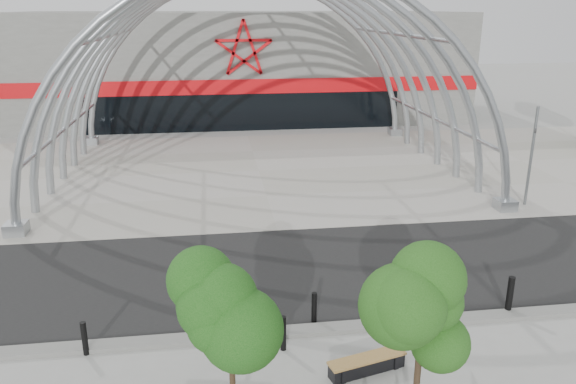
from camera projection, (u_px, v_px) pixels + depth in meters
name	position (u px, v px, depth m)	size (l,w,h in m)	color
ground	(308.00, 327.00, 15.40)	(140.00, 140.00, 0.00)	#9B9B95
road	(290.00, 270.00, 18.69)	(140.00, 7.00, 0.02)	black
forecourt	(259.00, 171.00, 29.97)	(60.00, 17.00, 0.04)	#AAA599
kerb	(310.00, 330.00, 15.15)	(60.00, 0.50, 0.12)	slate
arena_building	(238.00, 63.00, 45.61)	(34.00, 15.24, 8.00)	slate
vault_canopy	(259.00, 171.00, 29.97)	(20.80, 15.80, 20.36)	#9A9FA4
signal_pole	(531.00, 155.00, 24.13)	(0.12, 0.62, 4.40)	slate
street_tree_0	(230.00, 306.00, 11.03)	(1.69, 1.69, 3.85)	black
street_tree_1	(422.00, 318.00, 10.61)	(1.62, 1.62, 3.83)	black
bench_1	(367.00, 365.00, 13.45)	(2.01, 0.91, 0.41)	black
bollard_0	(85.00, 338.00, 14.05)	(0.15, 0.15, 0.92)	black
bollard_1	(208.00, 311.00, 15.27)	(0.16, 0.16, 0.97)	black
bollard_2	(283.00, 333.00, 14.25)	(0.15, 0.15, 0.95)	black
bollard_3	(314.00, 308.00, 15.49)	(0.15, 0.15, 0.91)	black
bollard_4	(510.00, 295.00, 15.94)	(0.18, 0.18, 1.14)	black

